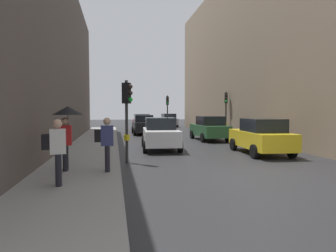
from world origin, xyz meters
The scene contains 15 objects.
ground_plane centered at (0.00, 0.00, 0.00)m, with size 120.00×120.00×0.00m, color #28282B.
sidewalk_kerb centered at (-6.06, 6.00, 0.08)m, with size 2.82×40.00×0.16m, color gray.
building_facade_right centered at (10.65, 10.83, 6.91)m, with size 12.00×35.99×13.82m, color gray.
traffic_light_near_right centered at (-4.33, 2.97, 2.34)m, with size 0.44×0.38×3.39m.
traffic_light_mid_street centered at (4.34, 13.57, 2.57)m, with size 0.32×0.45×3.73m.
traffic_light_far_median centered at (0.47, 19.42, 2.54)m, with size 0.25×0.43×3.69m.
car_silver_hatchback centered at (2.26, 28.25, 0.88)m, with size 2.14×4.26×1.76m.
car_yellow_taxi centered at (2.33, 4.19, 0.88)m, with size 2.24×4.31×1.76m.
car_green_estate centered at (1.96, 10.86, 0.88)m, with size 2.02×4.20×1.76m.
car_red_sedan centered at (-1.71, 23.89, 0.88)m, with size 2.07×4.22×1.76m.
car_dark_suv centered at (-2.21, 17.06, 0.88)m, with size 2.05×4.22×1.76m.
car_white_compact centered at (-2.32, 6.85, 0.88)m, with size 2.25×4.32×1.76m.
pedestrian_with_umbrella centered at (-6.38, 1.09, 1.84)m, with size 1.00×1.00×2.14m.
pedestrian_with_grey_backpack centered at (-5.12, 0.70, 1.16)m, with size 0.60×0.36×1.77m.
pedestrian_with_black_backpack centered at (-6.37, -0.84, 1.16)m, with size 0.64×0.39×1.77m.
Camera 1 is at (-4.85, -8.70, 2.16)m, focal length 30.18 mm.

